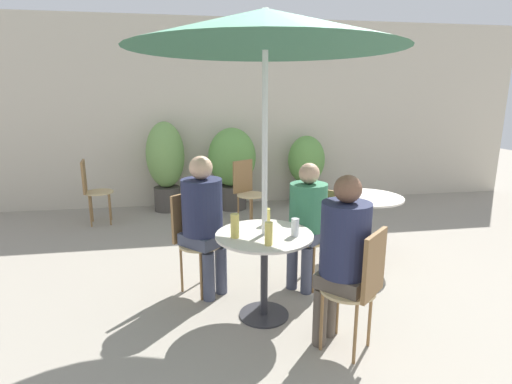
{
  "coord_description": "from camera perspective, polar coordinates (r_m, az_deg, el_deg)",
  "views": [
    {
      "loc": [
        -0.82,
        -2.89,
        1.79
      ],
      "look_at": [
        -0.25,
        0.47,
        0.97
      ],
      "focal_mm": 28.0,
      "sensor_mm": 36.0,
      "label": 1
    }
  ],
  "objects": [
    {
      "name": "potted_plant_0",
      "position": [
        6.44,
        -12.78,
        4.24
      ],
      "size": [
        0.59,
        0.59,
        1.41
      ],
      "color": "#47423D",
      "rests_on": "ground_plane"
    },
    {
      "name": "potted_plant_2",
      "position": [
        6.71,
        7.18,
        3.74
      ],
      "size": [
        0.61,
        0.61,
        1.16
      ],
      "color": "#47423D",
      "rests_on": "ground_plane"
    },
    {
      "name": "beer_glass_3",
      "position": [
        3.16,
        5.61,
        -5.02
      ],
      "size": [
        0.06,
        0.06,
        0.14
      ],
      "color": "silver",
      "rests_on": "cafe_table_near"
    },
    {
      "name": "beer_glass_1",
      "position": [
        3.1,
        -3.04,
        -4.84
      ],
      "size": [
        0.07,
        0.07,
        0.19
      ],
      "color": "#DBC65B",
      "rests_on": "cafe_table_near"
    },
    {
      "name": "seated_person_2",
      "position": [
        3.61,
        -7.5,
        -3.21
      ],
      "size": [
        0.46,
        0.47,
        1.29
      ],
      "rotation": [
        0.0,
        0.0,
        0.75
      ],
      "color": "#42475B",
      "rests_on": "ground_plane"
    },
    {
      "name": "cafe_table_far",
      "position": [
        4.57,
        15.27,
        -2.54
      ],
      "size": [
        0.81,
        0.81,
        0.72
      ],
      "color": "#2D2D33",
      "rests_on": "ground_plane"
    },
    {
      "name": "bistro_chair_1",
      "position": [
        3.91,
        8.33,
        -5.0
      ],
      "size": [
        0.45,
        0.45,
        0.93
      ],
      "rotation": [
        0.0,
        0.0,
        -0.82
      ],
      "color": "tan",
      "rests_on": "ground_plane"
    },
    {
      "name": "cafe_table_near",
      "position": [
        3.26,
        1.19,
        -8.74
      ],
      "size": [
        0.79,
        0.79,
        0.72
      ],
      "color": "#2D2D33",
      "rests_on": "ground_plane"
    },
    {
      "name": "bistro_chair_0",
      "position": [
        2.9,
        14.76,
        -12.18
      ],
      "size": [
        0.45,
        0.45,
        0.93
      ],
      "rotation": [
        0.0,
        0.0,
        -2.39
      ],
      "color": "tan",
      "rests_on": "ground_plane"
    },
    {
      "name": "seated_person_0",
      "position": [
        2.87,
        12.28,
        -7.87
      ],
      "size": [
        0.44,
        0.44,
        1.28
      ],
      "rotation": [
        0.0,
        0.0,
        3.89
      ],
      "color": "brown",
      "rests_on": "ground_plane"
    },
    {
      "name": "ground_plane",
      "position": [
        3.5,
        5.58,
        -17.35
      ],
      "size": [
        20.0,
        20.0,
        0.0
      ],
      "primitive_type": "plane",
      "color": "gray"
    },
    {
      "name": "seated_person_1",
      "position": [
        3.74,
        7.3,
        -3.27
      ],
      "size": [
        0.45,
        0.44,
        1.2
      ],
      "rotation": [
        0.0,
        0.0,
        -0.82
      ],
      "color": "#42475B",
      "rests_on": "ground_plane"
    },
    {
      "name": "storefront_wall",
      "position": [
        6.74,
        -2.66,
        11.04
      ],
      "size": [
        10.0,
        0.06,
        3.0
      ],
      "color": "beige",
      "rests_on": "ground_plane"
    },
    {
      "name": "bistro_chair_4",
      "position": [
        6.08,
        -22.46,
        0.79
      ],
      "size": [
        0.41,
        0.39,
        0.93
      ],
      "rotation": [
        0.0,
        0.0,
        1.72
      ],
      "color": "tan",
      "rests_on": "ground_plane"
    },
    {
      "name": "potted_plant_1",
      "position": [
        6.4,
        -3.43,
        4.29
      ],
      "size": [
        0.76,
        0.76,
        1.31
      ],
      "color": "#47423D",
      "rests_on": "ground_plane"
    },
    {
      "name": "bistro_chair_3",
      "position": [
        5.56,
        -1.33,
        0.7
      ],
      "size": [
        0.44,
        0.45,
        0.93
      ],
      "rotation": [
        0.0,
        0.0,
        0.56
      ],
      "color": "tan",
      "rests_on": "ground_plane"
    },
    {
      "name": "beer_glass_2",
      "position": [
        2.95,
        1.82,
        -5.97
      ],
      "size": [
        0.06,
        0.06,
        0.18
      ],
      "color": "#DBC65B",
      "rests_on": "cafe_table_near"
    },
    {
      "name": "bistro_chair_2",
      "position": [
        3.77,
        -9.01,
        -5.75
      ],
      "size": [
        0.45,
        0.45,
        0.93
      ],
      "rotation": [
        0.0,
        0.0,
        0.75
      ],
      "color": "tan",
      "rests_on": "ground_plane"
    },
    {
      "name": "beer_glass_0",
      "position": [
        3.41,
        1.54,
        -3.54
      ],
      "size": [
        0.06,
        0.06,
        0.14
      ],
      "color": "#DBC65B",
      "rests_on": "cafe_table_near"
    },
    {
      "name": "umbrella",
      "position": [
        3.05,
        1.35,
        22.15
      ],
      "size": [
        2.0,
        2.0,
        2.39
      ],
      "color": "silver",
      "rests_on": "ground_plane"
    }
  ]
}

